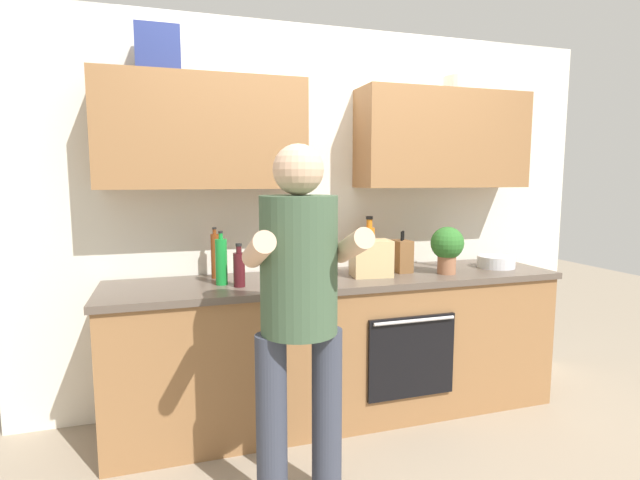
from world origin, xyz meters
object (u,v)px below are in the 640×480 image
at_px(bottle_soy, 319,253).
at_px(knife_block, 402,256).
at_px(bottle_juice, 369,246).
at_px(bottle_wine, 239,269).
at_px(mixing_bowl, 496,262).
at_px(bottle_hotsauce, 299,262).
at_px(grocery_bag_bread, 371,258).
at_px(potted_herb, 447,246).
at_px(bottle_vinegar, 215,255).
at_px(person_standing, 299,300).
at_px(bottle_soda, 221,261).
at_px(cup_stoneware, 282,278).
at_px(bottle_oil, 446,251).

relative_size(bottle_soy, knife_block, 1.11).
relative_size(bottle_juice, bottle_wine, 1.44).
bearing_deg(mixing_bowl, bottle_hotsauce, -179.26).
bearing_deg(grocery_bag_bread, potted_herb, -8.01).
bearing_deg(bottle_soy, bottle_juice, 2.31).
height_order(bottle_vinegar, mixing_bowl, bottle_vinegar).
distance_m(person_standing, bottle_vinegar, 1.03).
bearing_deg(mixing_bowl, knife_block, 176.01).
bearing_deg(bottle_hotsauce, bottle_soda, 175.81).
bearing_deg(bottle_soy, bottle_vinegar, 179.87).
height_order(bottle_hotsauce, bottle_soy, bottle_soy).
distance_m(bottle_juice, cup_stoneware, 0.78).
height_order(bottle_soy, knife_block, bottle_soy).
bearing_deg(potted_herb, bottle_soy, 158.52).
height_order(person_standing, grocery_bag_bread, person_standing).
bearing_deg(cup_stoneware, person_standing, -96.31).
bearing_deg(bottle_vinegar, bottle_wine, -69.75).
xyz_separation_m(knife_block, potted_herb, (0.25, -0.14, 0.07)).
height_order(bottle_hotsauce, mixing_bowl, bottle_hotsauce).
distance_m(bottle_juice, mixing_bowl, 0.89).
bearing_deg(person_standing, bottle_oil, 34.90).
xyz_separation_m(bottle_soda, bottle_oil, (1.55, 0.11, -0.02)).
relative_size(bottle_oil, potted_herb, 0.87).
bearing_deg(bottle_vinegar, potted_herb, -11.96).
distance_m(bottle_hotsauce, grocery_bag_bread, 0.47).
relative_size(person_standing, cup_stoneware, 18.32).
height_order(bottle_hotsauce, bottle_vinegar, bottle_vinegar).
height_order(knife_block, grocery_bag_bread, knife_block).
distance_m(bottle_soda, potted_herb, 1.43).
relative_size(bottle_juice, knife_block, 1.33).
height_order(cup_stoneware, grocery_bag_bread, grocery_bag_bread).
distance_m(bottle_wine, bottle_vinegar, 0.31).
relative_size(bottle_soda, grocery_bag_bread, 1.28).
distance_m(bottle_juice, bottle_vinegar, 1.03).
distance_m(bottle_soy, grocery_bag_bread, 0.36).
xyz_separation_m(cup_stoneware, mixing_bowl, (1.54, 0.12, -0.01)).
bearing_deg(bottle_juice, bottle_oil, -10.85).
height_order(bottle_juice, bottle_wine, bottle_juice).
xyz_separation_m(bottle_oil, grocery_bag_bread, (-0.62, -0.15, 0.00)).
xyz_separation_m(bottle_hotsauce, bottle_oil, (1.09, 0.14, -0.00)).
xyz_separation_m(bottle_soda, grocery_bag_bread, (0.92, -0.03, -0.02)).
relative_size(bottle_oil, cup_stoneware, 2.93).
bearing_deg(person_standing, grocery_bag_bread, 48.44).
height_order(bottle_soda, bottle_wine, bottle_soda).
bearing_deg(mixing_bowl, bottle_soy, 170.05).
height_order(bottle_soda, knife_block, bottle_soda).
relative_size(bottle_wine, grocery_bag_bread, 1.02).
distance_m(knife_block, potted_herb, 0.29).
height_order(bottle_vinegar, potted_herb, bottle_vinegar).
distance_m(bottle_juice, bottle_wine, 0.97).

